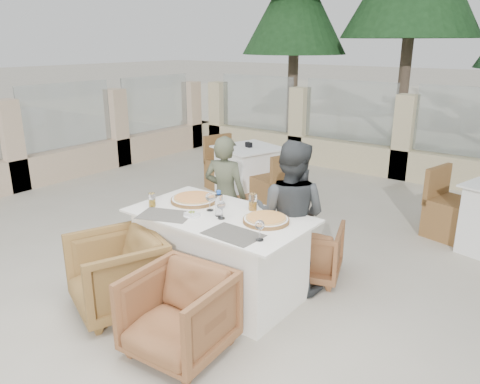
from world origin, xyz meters
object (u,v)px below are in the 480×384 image
Objects in this scene: water_bottle at (219,203)px; wine_glass_centre at (210,201)px; armchair_far_right at (310,250)px; pizza_right at (266,219)px; dining_table at (220,254)px; beer_glass_right at (253,202)px; beer_glass_left at (152,200)px; diner_left at (225,196)px; pizza_left at (194,199)px; armchair_near_left at (117,274)px; wine_glass_corner at (260,229)px; diner_right at (290,216)px; armchair_far_left at (243,228)px; bg_table_a at (249,173)px; wine_glass_near at (221,209)px; armchair_near_right at (179,314)px; olive_dish at (192,214)px.

water_bottle is 0.16m from wine_glass_centre.
pizza_right is at bearing 65.59° from armchair_far_right.
beer_glass_right reaches higher than dining_table.
beer_glass_left is 1.60m from armchair_far_right.
diner_left is (-0.38, 0.68, -0.21)m from wine_glass_centre.
pizza_left is 0.84m from pizza_right.
wine_glass_centre is 0.25× the size of armchair_near_left.
wine_glass_corner is 0.13× the size of diner_right.
pizza_left is 0.70× the size of armchair_far_left.
bg_table_a is at bearing 127.83° from wine_glass_corner.
beer_glass_right is 2.65m from bg_table_a.
wine_glass_near is (0.06, -0.04, -0.02)m from water_bottle.
armchair_near_left is 1.06× the size of armchair_near_right.
diner_right is at bearing 33.86° from beer_glass_left.
beer_glass_left is 0.08× the size of bg_table_a.
beer_glass_right is 0.84m from armchair_far_right.
diner_right is at bearing 39.47° from wine_glass_centre.
water_bottle reaches higher than dining_table.
diner_right is at bearing 153.78° from diner_left.
dining_table reaches higher than armchair_near_right.
water_bottle is at bearing 74.22° from armchair_near_left.
wine_glass_centre is at bearing 106.08° from diner_left.
armchair_far_left is 0.86× the size of armchair_near_left.
diner_right is (0.26, 0.22, -0.14)m from beer_glass_right.
diner_right is at bearing 178.61° from armchair_far_left.
wine_glass_near is 1.00× the size of wine_glass_corner.
armchair_far_left is at bearing 131.91° from wine_glass_corner.
pizza_left is 0.61m from diner_left.
beer_glass_right is 0.56m from olive_dish.
water_bottle is at bearing 105.09° from armchair_near_right.
dining_table is at bearing 18.99° from beer_glass_left.
armchair_far_right is (0.06, 0.69, -0.52)m from pizza_right.
dining_table is 4.09× the size of pizza_right.
bg_table_a is at bearing 127.18° from beer_glass_right.
olive_dish is at bearing 36.03° from diner_right.
water_bottle is 0.68m from diner_right.
armchair_far_right is 0.36× the size of bg_table_a.
beer_glass_left is 0.73m from armchair_near_left.
diner_right is at bearing 80.42° from armchair_near_right.
armchair_near_right is (0.72, -0.97, -0.48)m from pizza_left.
wine_glass_centre is 1.01m from armchair_near_left.
bg_table_a is (-0.90, 1.65, -0.26)m from diner_left.
diner_right reaches higher than wine_glass_near.
diner_left reaches higher than armchair_near_left.
armchair_far_right is 1.84m from armchair_near_left.
wine_glass_centre reaches higher than dining_table.
pizza_right reaches higher than armchair_near_right.
armchair_near_left is 0.52× the size of diner_right.
diner_left is 0.92× the size of diner_right.
diner_left is (-0.59, 0.78, -0.21)m from wine_glass_near.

